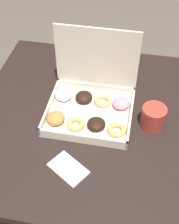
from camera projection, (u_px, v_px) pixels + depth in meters
ground_plane at (93, 208)px, 1.73m from camera, size 8.00×8.00×0.00m
dining_table at (94, 136)px, 1.28m from camera, size 0.93×0.90×0.74m
donut_box at (90, 98)px, 1.19m from camera, size 0.32×0.29×0.29m
coffee_mug at (153, 117)px, 1.14m from camera, size 0.09×0.09×0.09m
paper_napkin at (68, 169)px, 1.03m from camera, size 0.15×0.14×0.01m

